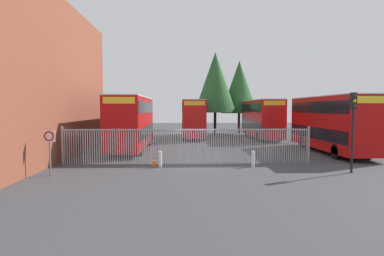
% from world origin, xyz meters
% --- Properties ---
extents(ground_plane, '(100.00, 100.00, 0.00)m').
position_xyz_m(ground_plane, '(0.00, 8.00, 0.00)').
color(ground_plane, '#3D3D42').
extents(depot_building_brick, '(6.22, 18.90, 10.71)m').
position_xyz_m(depot_building_brick, '(-11.62, 2.69, 5.35)').
color(depot_building_brick, brown).
rests_on(depot_building_brick, ground).
extents(palisade_fence, '(15.50, 0.14, 2.35)m').
position_xyz_m(palisade_fence, '(-0.44, 0.00, 1.18)').
color(palisade_fence, gray).
rests_on(palisade_fence, ground).
extents(double_decker_bus_near_gate, '(2.54, 10.81, 4.42)m').
position_xyz_m(double_decker_bus_near_gate, '(10.90, 4.91, 2.42)').
color(double_decker_bus_near_gate, '#B70C0C').
rests_on(double_decker_bus_near_gate, ground).
extents(double_decker_bus_behind_fence_left, '(2.54, 10.81, 4.42)m').
position_xyz_m(double_decker_bus_behind_fence_left, '(-4.93, 6.99, 2.42)').
color(double_decker_bus_behind_fence_left, '#B70C0C').
rests_on(double_decker_bus_behind_fence_left, ground).
extents(double_decker_bus_behind_fence_right, '(2.54, 10.81, 4.42)m').
position_xyz_m(double_decker_bus_behind_fence_right, '(8.34, 16.90, 2.42)').
color(double_decker_bus_behind_fence_right, red).
rests_on(double_decker_bus_behind_fence_right, ground).
extents(double_decker_bus_far_back, '(2.54, 10.81, 4.42)m').
position_xyz_m(double_decker_bus_far_back, '(0.52, 18.41, 2.42)').
color(double_decker_bus_far_back, red).
rests_on(double_decker_bus_far_back, ground).
extents(bollard_near_left, '(0.20, 0.20, 0.95)m').
position_xyz_m(bollard_near_left, '(-2.01, -1.23, 0.47)').
color(bollard_near_left, silver).
rests_on(bollard_near_left, ground).
extents(bollard_center_front, '(0.20, 0.20, 0.95)m').
position_xyz_m(bollard_center_front, '(3.46, -1.22, 0.47)').
color(bollard_center_front, silver).
rests_on(bollard_center_front, ground).
extents(traffic_cone_by_gate, '(0.34, 0.34, 0.59)m').
position_xyz_m(traffic_cone_by_gate, '(-2.43, -0.67, 0.29)').
color(traffic_cone_by_gate, orange).
rests_on(traffic_cone_by_gate, ground).
extents(speed_limit_sign_post, '(0.60, 0.14, 2.40)m').
position_xyz_m(speed_limit_sign_post, '(-7.50, -3.47, 1.78)').
color(speed_limit_sign_post, slate).
rests_on(speed_limit_sign_post, ground).
extents(traffic_light_kerbside, '(0.28, 0.33, 4.30)m').
position_xyz_m(traffic_light_kerbside, '(8.37, -3.13, 2.99)').
color(traffic_light_kerbside, black).
rests_on(traffic_light_kerbside, ground).
extents(tree_tall_back, '(5.00, 5.00, 9.98)m').
position_xyz_m(tree_tall_back, '(7.09, 24.34, 6.40)').
color(tree_tall_back, '#4C3823').
rests_on(tree_tall_back, ground).
extents(tree_short_side, '(5.43, 5.43, 10.72)m').
position_xyz_m(tree_short_side, '(3.55, 22.01, 6.83)').
color(tree_short_side, '#4C3823').
rests_on(tree_short_side, ground).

